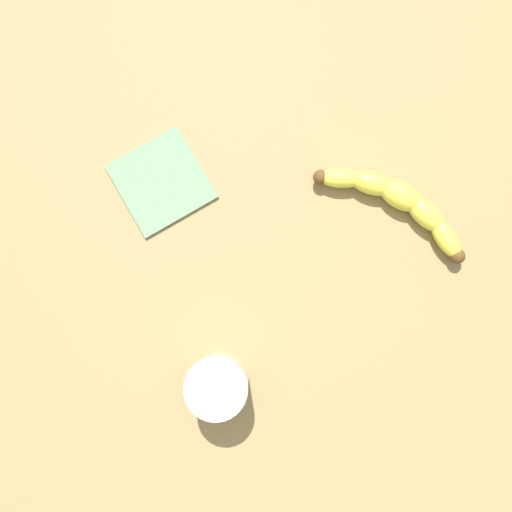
# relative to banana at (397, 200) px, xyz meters

# --- Properties ---
(wooden_tabletop) EXTENTS (1.20, 1.20, 0.03)m
(wooden_tabletop) POSITION_rel_banana_xyz_m (-0.10, 0.14, -0.03)
(wooden_tabletop) COLOR olive
(wooden_tabletop) RESTS_ON ground
(banana) EXTENTS (0.19, 0.17, 0.04)m
(banana) POSITION_rel_banana_xyz_m (0.00, 0.00, 0.00)
(banana) COLOR yellow
(banana) RESTS_ON wooden_tabletop
(smoothie_glass) EXTENTS (0.08, 0.08, 0.09)m
(smoothie_glass) POSITION_rel_banana_xyz_m (-0.17, 0.32, 0.03)
(smoothie_glass) COLOR silver
(smoothie_glass) RESTS_ON wooden_tabletop
(folded_napkin) EXTENTS (0.15, 0.15, 0.01)m
(folded_napkin) POSITION_rel_banana_xyz_m (0.13, 0.32, -0.02)
(folded_napkin) COLOR slate
(folded_napkin) RESTS_ON wooden_tabletop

